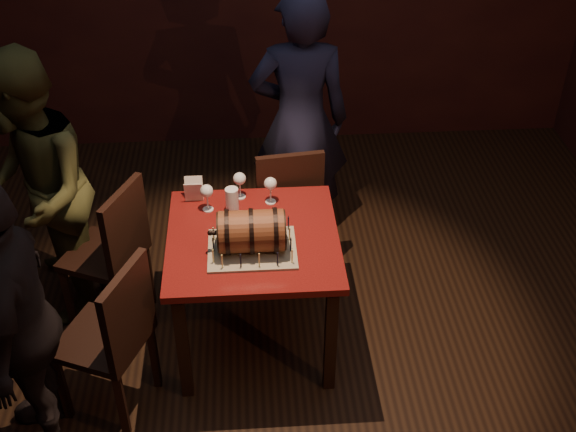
{
  "coord_description": "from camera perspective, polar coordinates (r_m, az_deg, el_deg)",
  "views": [
    {
      "loc": [
        -0.17,
        -2.84,
        3.06
      ],
      "look_at": [
        0.03,
        0.05,
        0.95
      ],
      "focal_mm": 45.0,
      "sensor_mm": 36.0,
      "label": 1
    }
  ],
  "objects": [
    {
      "name": "birthday_candles",
      "position": [
        3.66,
        -2.86,
        -2.04
      ],
      "size": [
        0.4,
        0.3,
        0.09
      ],
      "color": "#FFF598",
      "rests_on": "cake_board"
    },
    {
      "name": "person_left_rear",
      "position": [
        4.22,
        -19.28,
        1.77
      ],
      "size": [
        0.79,
        0.92,
        1.64
      ],
      "primitive_type": "imported",
      "rotation": [
        0.0,
        0.0,
        -1.34
      ],
      "color": "#404221",
      "rests_on": "ground"
    },
    {
      "name": "chair_left_front",
      "position": [
        3.67,
        -13.54,
        -8.98
      ],
      "size": [
        0.52,
        0.52,
        0.93
      ],
      "color": "black",
      "rests_on": "ground"
    },
    {
      "name": "wine_glass_right",
      "position": [
        3.96,
        -1.4,
        2.49
      ],
      "size": [
        0.07,
        0.07,
        0.16
      ],
      "color": "silver",
      "rests_on": "pub_table"
    },
    {
      "name": "person_back",
      "position": [
        4.59,
        0.93,
        7.47
      ],
      "size": [
        0.64,
        0.42,
        1.73
      ],
      "primitive_type": "imported",
      "rotation": [
        0.0,
        0.0,
        3.13
      ],
      "color": "black",
      "rests_on": "ground"
    },
    {
      "name": "chair_left_rear",
      "position": [
        4.18,
        -13.58,
        -2.49
      ],
      "size": [
        0.53,
        0.53,
        0.93
      ],
      "color": "black",
      "rests_on": "ground"
    },
    {
      "name": "room_shell",
      "position": [
        3.29,
        -0.39,
        5.82
      ],
      "size": [
        5.04,
        5.04,
        2.8
      ],
      "color": "black",
      "rests_on": "ground"
    },
    {
      "name": "pint_of_ale",
      "position": [
        3.92,
        -4.44,
        1.19
      ],
      "size": [
        0.07,
        0.07,
        0.15
      ],
      "color": "silver",
      "rests_on": "pub_table"
    },
    {
      "name": "person_left_front",
      "position": [
        3.5,
        -20.53,
        -7.81
      ],
      "size": [
        0.45,
        0.92,
        1.53
      ],
      "primitive_type": "imported",
      "rotation": [
        0.0,
        0.0,
        -1.49
      ],
      "color": "black",
      "rests_on": "ground"
    },
    {
      "name": "chair_back",
      "position": [
        4.41,
        -0.09,
        0.98
      ],
      "size": [
        0.45,
        0.45,
        0.93
      ],
      "color": "black",
      "rests_on": "ground"
    },
    {
      "name": "wine_glass_mid",
      "position": [
        4.01,
        -3.85,
        2.87
      ],
      "size": [
        0.07,
        0.07,
        0.16
      ],
      "color": "silver",
      "rests_on": "pub_table"
    },
    {
      "name": "cake_board",
      "position": [
        3.69,
        -2.85,
        -2.62
      ],
      "size": [
        0.45,
        0.35,
        0.01
      ],
      "primitive_type": "cube",
      "color": "gray",
      "rests_on": "pub_table"
    },
    {
      "name": "menu_card",
      "position": [
        4.04,
        -7.46,
        2.03
      ],
      "size": [
        0.1,
        0.05,
        0.13
      ],
      "primitive_type": null,
      "color": "white",
      "rests_on": "pub_table"
    },
    {
      "name": "wine_glass_left",
      "position": [
        3.93,
        -6.44,
        1.89
      ],
      "size": [
        0.07,
        0.07,
        0.16
      ],
      "color": "silver",
      "rests_on": "pub_table"
    },
    {
      "name": "barrel_cake",
      "position": [
        3.62,
        -2.91,
        -1.21
      ],
      "size": [
        0.39,
        0.23,
        0.23
      ],
      "color": "brown",
      "rests_on": "cake_board"
    },
    {
      "name": "pub_table",
      "position": [
        3.85,
        -2.75,
        -2.91
      ],
      "size": [
        0.9,
        0.9,
        0.75
      ],
      "color": "#520D0E",
      "rests_on": "ground"
    }
  ]
}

